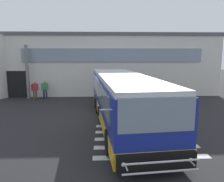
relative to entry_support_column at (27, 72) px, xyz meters
name	(u,v)px	position (x,y,z in m)	size (l,w,h in m)	color
ground_plane	(101,114)	(6.47, -5.40, -2.35)	(80.00, 90.00, 0.02)	#232326
bay_paint_stripes	(143,138)	(8.47, -9.60, -2.33)	(4.40, 3.96, 0.01)	silver
terminal_building	(96,63)	(5.79, 6.24, 0.57)	(23.98, 13.80, 5.83)	silver
entry_support_column	(27,72)	(0.00, 0.00, 0.00)	(0.28, 0.28, 4.67)	slate
bus_main_foreground	(122,100)	(7.71, -7.32, -1.00)	(3.69, 11.78, 2.70)	navy
passenger_near_column	(35,89)	(0.80, -0.73, -1.41)	(0.52, 0.39, 1.68)	#4C4233
passenger_by_doorway	(45,88)	(1.51, -0.23, -1.41)	(0.57, 0.32, 1.68)	#1E2338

